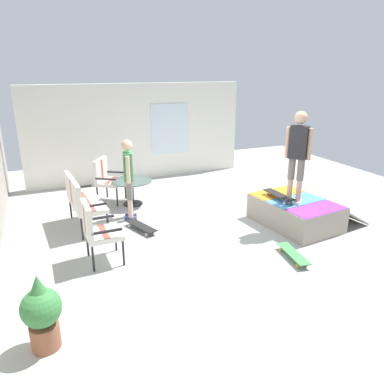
# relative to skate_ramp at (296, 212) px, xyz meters

# --- Properties ---
(ground_plane) EXTENTS (12.00, 12.00, 0.10)m
(ground_plane) POSITION_rel_skate_ramp_xyz_m (0.63, 1.49, -0.31)
(ground_plane) COLOR #A8A8A3
(house_facade) EXTENTS (0.23, 6.00, 2.60)m
(house_facade) POSITION_rel_skate_ramp_xyz_m (4.43, 1.97, 1.04)
(house_facade) COLOR white
(house_facade) RESTS_ON ground_plane
(skate_ramp) EXTENTS (1.79, 1.99, 0.52)m
(skate_ramp) POSITION_rel_skate_ramp_xyz_m (0.00, 0.00, 0.00)
(skate_ramp) COLOR gray
(skate_ramp) RESTS_ON ground_plane
(patio_bench) EXTENTS (1.29, 0.64, 1.02)m
(patio_bench) POSITION_rel_skate_ramp_xyz_m (1.52, 3.94, 0.36)
(patio_bench) COLOR black
(patio_bench) RESTS_ON ground_plane
(patio_chair_near_house) EXTENTS (0.82, 0.80, 1.02)m
(patio_chair_near_house) POSITION_rel_skate_ramp_xyz_m (2.82, 3.21, 0.35)
(patio_chair_near_house) COLOR black
(patio_chair_near_house) RESTS_ON ground_plane
(patio_chair_by_wall) EXTENTS (0.63, 0.56, 1.02)m
(patio_chair_by_wall) POSITION_rel_skate_ramp_xyz_m (0.01, 3.90, 0.35)
(patio_chair_by_wall) COLOR black
(patio_chair_by_wall) RESTS_ON ground_plane
(patio_table) EXTENTS (0.90, 0.90, 0.57)m
(patio_table) POSITION_rel_skate_ramp_xyz_m (2.40, 2.71, 0.15)
(patio_table) COLOR black
(patio_table) RESTS_ON ground_plane
(person_watching) EXTENTS (0.47, 0.30, 1.65)m
(person_watching) POSITION_rel_skate_ramp_xyz_m (1.62, 2.96, 0.70)
(person_watching) COLOR navy
(person_watching) RESTS_ON ground_plane
(person_skater) EXTENTS (0.40, 0.36, 1.74)m
(person_skater) POSITION_rel_skate_ramp_xyz_m (-0.09, 0.17, 1.28)
(person_skater) COLOR silver
(person_skater) RESTS_ON skate_ramp
(skateboard_by_bench) EXTENTS (0.82, 0.46, 0.10)m
(skateboard_by_bench) POSITION_rel_skate_ramp_xyz_m (0.93, 2.93, -0.17)
(skateboard_by_bench) COLOR black
(skateboard_by_bench) RESTS_ON ground_plane
(skateboard_spare) EXTENTS (0.82, 0.32, 0.10)m
(skateboard_spare) POSITION_rel_skate_ramp_xyz_m (-1.14, 0.93, -0.17)
(skateboard_spare) COLOR #3F8C4C
(skateboard_spare) RESTS_ON ground_plane
(skateboard_on_ramp) EXTENTS (0.81, 0.23, 0.10)m
(skateboard_on_ramp) POSITION_rel_skate_ramp_xyz_m (0.17, 0.32, 0.35)
(skateboard_on_ramp) COLOR black
(skateboard_on_ramp) RESTS_ON skate_ramp
(potted_plant) EXTENTS (0.44, 0.44, 0.92)m
(potted_plant) POSITION_rel_skate_ramp_xyz_m (-1.71, 4.77, 0.21)
(potted_plant) COLOR brown
(potted_plant) RESTS_ON ground_plane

